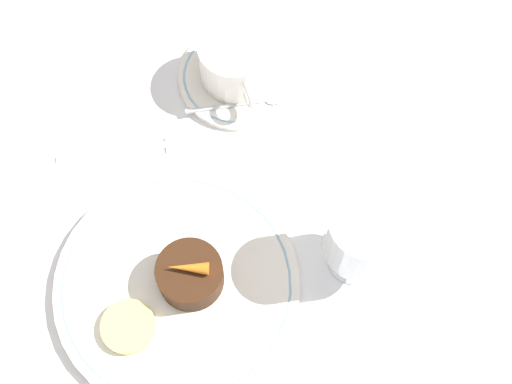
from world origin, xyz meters
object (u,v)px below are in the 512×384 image
at_px(dinner_plate, 178,290).
at_px(coffee_cup, 235,61).
at_px(wine_glass, 362,237).
at_px(dessert_cake, 189,273).
at_px(fork, 149,147).

xyz_separation_m(dinner_plate, coffee_cup, (-0.24, 0.14, 0.04)).
distance_m(coffee_cup, wine_glass, 0.28).
relative_size(dinner_plate, wine_glass, 2.17).
bearing_deg(dessert_cake, wine_glass, 79.67).
relative_size(wine_glass, dessert_cake, 1.73).
xyz_separation_m(fork, dessert_cake, (0.18, 0.00, 0.03)).
xyz_separation_m(dinner_plate, fork, (-0.18, 0.01, -0.01)).
distance_m(coffee_cup, dessert_cake, 0.27).
bearing_deg(wine_glass, dessert_cake, -100.33).
relative_size(coffee_cup, dessert_cake, 1.57).
xyz_separation_m(wine_glass, fork, (-0.21, -0.18, -0.08)).
xyz_separation_m(wine_glass, dessert_cake, (-0.03, -0.18, -0.05)).
xyz_separation_m(coffee_cup, wine_glass, (0.27, 0.06, 0.04)).
bearing_deg(dinner_plate, fork, 175.76).
bearing_deg(dessert_cake, dinner_plate, -67.14).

